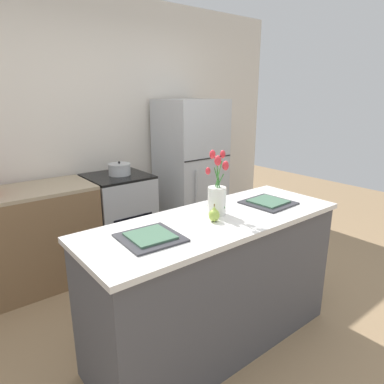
{
  "coord_description": "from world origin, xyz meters",
  "views": [
    {
      "loc": [
        -1.41,
        -1.52,
        1.72
      ],
      "look_at": [
        0.0,
        0.25,
        1.06
      ],
      "focal_mm": 32.0,
      "sensor_mm": 36.0,
      "label": 1
    }
  ],
  "objects_px": {
    "flower_vase": "(217,195)",
    "pear_figurine": "(214,215)",
    "stove_range": "(120,218)",
    "plate_setting_left": "(150,237)",
    "cooking_pot": "(120,169)",
    "plate_setting_right": "(268,202)",
    "refrigerator": "(190,171)"
  },
  "relations": [
    {
      "from": "flower_vase",
      "to": "cooking_pot",
      "type": "distance_m",
      "value": 1.54
    },
    {
      "from": "plate_setting_right",
      "to": "refrigerator",
      "type": "bearing_deg",
      "value": 71.3
    },
    {
      "from": "flower_vase",
      "to": "plate_setting_right",
      "type": "height_order",
      "value": "flower_vase"
    },
    {
      "from": "pear_figurine",
      "to": "plate_setting_right",
      "type": "bearing_deg",
      "value": 2.12
    },
    {
      "from": "pear_figurine",
      "to": "plate_setting_right",
      "type": "xyz_separation_m",
      "value": [
        0.55,
        0.02,
        -0.04
      ]
    },
    {
      "from": "stove_range",
      "to": "pear_figurine",
      "type": "bearing_deg",
      "value": -95.15
    },
    {
      "from": "plate_setting_right",
      "to": "plate_setting_left",
      "type": "bearing_deg",
      "value": 180.0
    },
    {
      "from": "refrigerator",
      "to": "cooking_pot",
      "type": "bearing_deg",
      "value": -179.62
    },
    {
      "from": "stove_range",
      "to": "cooking_pot",
      "type": "bearing_deg",
      "value": -11.22
    },
    {
      "from": "plate_setting_left",
      "to": "plate_setting_right",
      "type": "distance_m",
      "value": 1.01
    },
    {
      "from": "refrigerator",
      "to": "pear_figurine",
      "type": "xyz_separation_m",
      "value": [
        -1.1,
        -1.63,
        0.16
      ]
    },
    {
      "from": "cooking_pot",
      "to": "pear_figurine",
      "type": "bearing_deg",
      "value": -96.11
    },
    {
      "from": "stove_range",
      "to": "refrigerator",
      "type": "xyz_separation_m",
      "value": [
        0.95,
        0.0,
        0.37
      ]
    },
    {
      "from": "pear_figurine",
      "to": "cooking_pot",
      "type": "bearing_deg",
      "value": 83.89
    },
    {
      "from": "stove_range",
      "to": "flower_vase",
      "type": "bearing_deg",
      "value": -91.7
    },
    {
      "from": "plate_setting_right",
      "to": "flower_vase",
      "type": "bearing_deg",
      "value": 171.67
    },
    {
      "from": "pear_figurine",
      "to": "cooking_pot",
      "type": "relative_size",
      "value": 0.51
    },
    {
      "from": "flower_vase",
      "to": "plate_setting_right",
      "type": "distance_m",
      "value": 0.47
    },
    {
      "from": "pear_figurine",
      "to": "cooking_pot",
      "type": "height_order",
      "value": "same"
    },
    {
      "from": "pear_figurine",
      "to": "plate_setting_right",
      "type": "height_order",
      "value": "pear_figurine"
    },
    {
      "from": "plate_setting_right",
      "to": "pear_figurine",
      "type": "bearing_deg",
      "value": -177.88
    },
    {
      "from": "refrigerator",
      "to": "pear_figurine",
      "type": "bearing_deg",
      "value": -123.91
    },
    {
      "from": "refrigerator",
      "to": "plate_setting_left",
      "type": "xyz_separation_m",
      "value": [
        -1.55,
        -1.61,
        0.13
      ]
    },
    {
      "from": "flower_vase",
      "to": "plate_setting_left",
      "type": "relative_size",
      "value": 1.27
    },
    {
      "from": "pear_figurine",
      "to": "plate_setting_left",
      "type": "height_order",
      "value": "pear_figurine"
    },
    {
      "from": "plate_setting_left",
      "to": "plate_setting_right",
      "type": "xyz_separation_m",
      "value": [
        1.01,
        0.0,
        0.0
      ]
    },
    {
      "from": "plate_setting_left",
      "to": "cooking_pot",
      "type": "distance_m",
      "value": 1.73
    },
    {
      "from": "refrigerator",
      "to": "flower_vase",
      "type": "bearing_deg",
      "value": -122.79
    },
    {
      "from": "flower_vase",
      "to": "pear_figurine",
      "type": "xyz_separation_m",
      "value": [
        -0.1,
        -0.09,
        -0.09
      ]
    },
    {
      "from": "refrigerator",
      "to": "plate_setting_right",
      "type": "height_order",
      "value": "refrigerator"
    },
    {
      "from": "plate_setting_left",
      "to": "plate_setting_right",
      "type": "height_order",
      "value": "same"
    },
    {
      "from": "flower_vase",
      "to": "plate_setting_left",
      "type": "bearing_deg",
      "value": -173.27
    }
  ]
}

